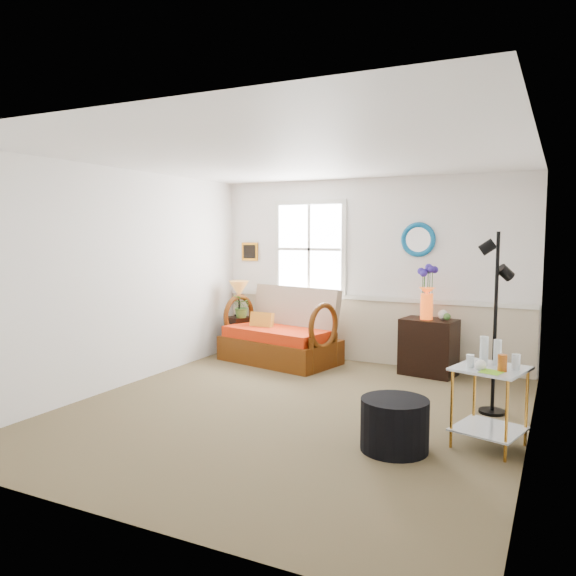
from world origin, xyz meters
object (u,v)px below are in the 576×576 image
at_px(cabinet, 429,347).
at_px(ottoman, 395,425).
at_px(floor_lamp, 495,324).
at_px(side_table, 489,407).
at_px(loveseat, 280,325).
at_px(lamp_stand, 239,335).

relative_size(cabinet, ottoman, 1.27).
bearing_deg(ottoman, floor_lamp, 65.71).
bearing_deg(ottoman, side_table, 31.41).
relative_size(loveseat, lamp_stand, 2.85).
bearing_deg(loveseat, side_table, -21.37).
height_order(loveseat, lamp_stand, loveseat).
xyz_separation_m(lamp_stand, ottoman, (3.18, -2.71, -0.06)).
xyz_separation_m(side_table, ottoman, (-0.71, -0.43, -0.13)).
bearing_deg(lamp_stand, loveseat, -15.49).
xyz_separation_m(cabinet, side_table, (1.00, -2.26, -0.02)).
bearing_deg(floor_lamp, side_table, -95.77).
distance_m(floor_lamp, ottoman, 1.70).
relative_size(loveseat, side_table, 2.31).
bearing_deg(ottoman, cabinet, 96.25).
xyz_separation_m(lamp_stand, side_table, (3.89, -2.28, 0.07)).
bearing_deg(cabinet, loveseat, -165.77).
bearing_deg(loveseat, ottoman, -34.05).
xyz_separation_m(loveseat, side_table, (3.07, -2.05, -0.18)).
distance_m(cabinet, ottoman, 2.71).
bearing_deg(lamp_stand, ottoman, -40.46).
height_order(lamp_stand, side_table, side_table).
height_order(loveseat, floor_lamp, floor_lamp).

